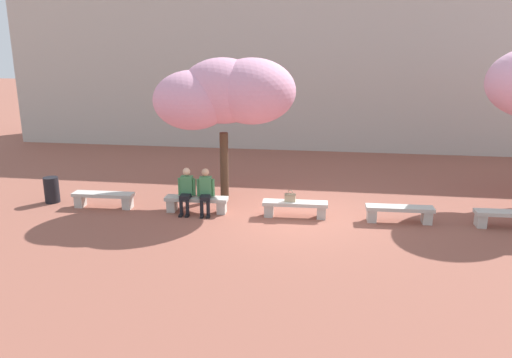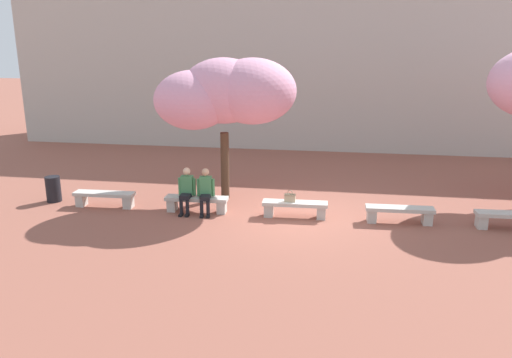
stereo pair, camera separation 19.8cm
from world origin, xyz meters
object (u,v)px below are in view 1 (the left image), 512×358
(stone_bench_near_west, at_px, (197,202))
(stone_bench_near_east, at_px, (399,212))
(stone_bench_west_end, at_px, (104,198))
(handbag, at_px, (290,197))
(person_seated_right, at_px, (205,190))
(cherry_tree_main, at_px, (226,94))
(stone_bench_center, at_px, (295,207))
(person_seated_left, at_px, (186,189))
(stone_bench_east_end, at_px, (510,217))
(trash_bin, at_px, (52,190))

(stone_bench_near_west, xyz_separation_m, stone_bench_near_east, (5.64, 0.00, 0.00))
(stone_bench_west_end, xyz_separation_m, handbag, (5.50, -0.01, 0.28))
(stone_bench_near_east, distance_m, person_seated_right, 5.37)
(stone_bench_near_west, distance_m, cherry_tree_main, 3.31)
(stone_bench_near_east, relative_size, person_seated_right, 1.40)
(stone_bench_center, relative_size, stone_bench_near_east, 1.00)
(person_seated_left, distance_m, person_seated_right, 0.56)
(stone_bench_center, height_order, person_seated_right, person_seated_right)
(stone_bench_near_east, distance_m, stone_bench_east_end, 2.82)
(stone_bench_near_east, bearing_deg, cherry_tree_main, 164.37)
(stone_bench_near_east, height_order, stone_bench_east_end, same)
(stone_bench_west_end, relative_size, handbag, 5.34)
(stone_bench_center, xyz_separation_m, stone_bench_near_east, (2.82, 0.00, 0.00))
(stone_bench_west_end, height_order, person_seated_right, person_seated_right)
(person_seated_left, xyz_separation_m, handbag, (2.95, 0.04, -0.12))
(cherry_tree_main, bearing_deg, stone_bench_west_end, -157.56)
(trash_bin, bearing_deg, cherry_tree_main, 12.66)
(stone_bench_center, distance_m, stone_bench_near_east, 2.82)
(stone_bench_west_end, xyz_separation_m, stone_bench_east_end, (11.28, 0.00, 0.00))
(person_seated_left, height_order, cherry_tree_main, cherry_tree_main)
(person_seated_right, bearing_deg, stone_bench_east_end, 0.37)
(stone_bench_west_end, xyz_separation_m, stone_bench_center, (5.64, 0.00, 0.00))
(stone_bench_west_end, xyz_separation_m, stone_bench_near_east, (8.46, 0.00, 0.00))
(stone_bench_east_end, distance_m, handbag, 5.79)
(trash_bin, bearing_deg, stone_bench_near_west, -3.06)
(stone_bench_west_end, xyz_separation_m, cherry_tree_main, (3.42, 1.41, 2.94))
(stone_bench_near_west, relative_size, stone_bench_center, 1.00)
(stone_bench_center, height_order, handbag, handbag)
(person_seated_left, xyz_separation_m, trash_bin, (-4.32, 0.30, -0.31))
(stone_bench_west_end, height_order, stone_bench_near_west, same)
(stone_bench_west_end, bearing_deg, cherry_tree_main, 22.44)
(handbag, bearing_deg, person_seated_right, -179.05)
(trash_bin, bearing_deg, person_seated_left, -3.95)
(cherry_tree_main, bearing_deg, stone_bench_near_east, -15.63)
(stone_bench_near_east, height_order, person_seated_left, person_seated_left)
(stone_bench_center, relative_size, person_seated_right, 1.40)
(person_seated_right, bearing_deg, handbag, 0.95)
(stone_bench_near_east, bearing_deg, person_seated_left, -179.48)
(stone_bench_center, distance_m, person_seated_right, 2.56)
(person_seated_left, distance_m, trash_bin, 4.34)
(stone_bench_west_end, bearing_deg, stone_bench_near_east, 0.00)
(person_seated_right, distance_m, trash_bin, 4.90)
(stone_bench_center, distance_m, stone_bench_east_end, 5.64)
(cherry_tree_main, relative_size, trash_bin, 5.50)
(person_seated_left, bearing_deg, stone_bench_west_end, 178.80)
(cherry_tree_main, bearing_deg, stone_bench_center, -32.40)
(stone_bench_west_end, height_order, stone_bench_east_end, same)
(person_seated_left, bearing_deg, cherry_tree_main, 59.33)
(trash_bin, bearing_deg, stone_bench_west_end, -7.87)
(stone_bench_east_end, distance_m, cherry_tree_main, 8.51)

